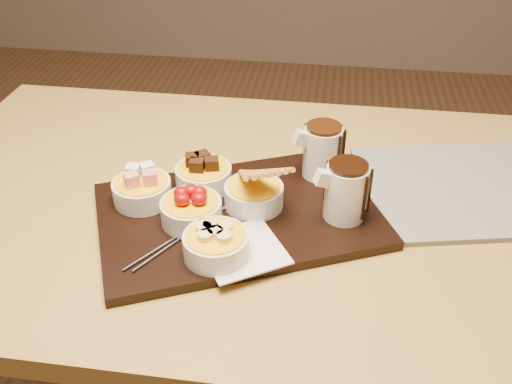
# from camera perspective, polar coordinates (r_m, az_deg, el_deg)

# --- Properties ---
(dining_table) EXTENTS (1.20, 0.80, 0.75)m
(dining_table) POSITION_cam_1_polar(r_m,az_deg,el_deg) (1.09, -2.66, -4.53)
(dining_table) COLOR #AC893F
(dining_table) RESTS_ON ground
(serving_board) EXTENTS (0.54, 0.46, 0.02)m
(serving_board) POSITION_cam_1_polar(r_m,az_deg,el_deg) (0.96, -1.77, -2.35)
(serving_board) COLOR black
(serving_board) RESTS_ON dining_table
(napkin) EXTENTS (0.17, 0.17, 0.00)m
(napkin) POSITION_cam_1_polar(r_m,az_deg,el_deg) (0.88, -1.41, -5.80)
(napkin) COLOR white
(napkin) RESTS_ON serving_board
(bowl_marshmallows) EXTENTS (0.10, 0.10, 0.04)m
(bowl_marshmallows) POSITION_cam_1_polar(r_m,az_deg,el_deg) (0.99, -11.31, 0.07)
(bowl_marshmallows) COLOR silver
(bowl_marshmallows) RESTS_ON serving_board
(bowl_cake) EXTENTS (0.10, 0.10, 0.04)m
(bowl_cake) POSITION_cam_1_polar(r_m,az_deg,el_deg) (1.01, -5.25, 1.50)
(bowl_cake) COLOR silver
(bowl_cake) RESTS_ON serving_board
(bowl_strawberries) EXTENTS (0.10, 0.10, 0.04)m
(bowl_strawberries) POSITION_cam_1_polar(r_m,az_deg,el_deg) (0.93, -6.49, -1.95)
(bowl_strawberries) COLOR silver
(bowl_strawberries) RESTS_ON serving_board
(bowl_biscotti) EXTENTS (0.10, 0.10, 0.04)m
(bowl_biscotti) POSITION_cam_1_polar(r_m,az_deg,el_deg) (0.96, -0.21, -0.38)
(bowl_biscotti) COLOR silver
(bowl_biscotti) RESTS_ON serving_board
(bowl_bananas) EXTENTS (0.10, 0.10, 0.04)m
(bowl_bananas) POSITION_cam_1_polar(r_m,az_deg,el_deg) (0.86, -4.02, -5.37)
(bowl_bananas) COLOR silver
(bowl_bananas) RESTS_ON serving_board
(pitcher_dark_chocolate) EXTENTS (0.09, 0.09, 0.09)m
(pitcher_dark_chocolate) POSITION_cam_1_polar(r_m,az_deg,el_deg) (0.93, 8.98, -0.02)
(pitcher_dark_chocolate) COLOR silver
(pitcher_dark_chocolate) RESTS_ON serving_board
(pitcher_milk_chocolate) EXTENTS (0.09, 0.09, 0.09)m
(pitcher_milk_chocolate) POSITION_cam_1_polar(r_m,az_deg,el_deg) (1.04, 6.64, 4.01)
(pitcher_milk_chocolate) COLOR silver
(pitcher_milk_chocolate) RESTS_ON serving_board
(fondue_skewers) EXTENTS (0.23, 0.17, 0.01)m
(fondue_skewers) POSITION_cam_1_polar(r_m,az_deg,el_deg) (0.92, -6.76, -3.71)
(fondue_skewers) COLOR silver
(fondue_skewers) RESTS_ON serving_board
(newspaper) EXTENTS (0.43, 0.38, 0.01)m
(newspaper) POSITION_cam_1_polar(r_m,az_deg,el_deg) (1.11, 20.55, 0.41)
(newspaper) COLOR beige
(newspaper) RESTS_ON dining_table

